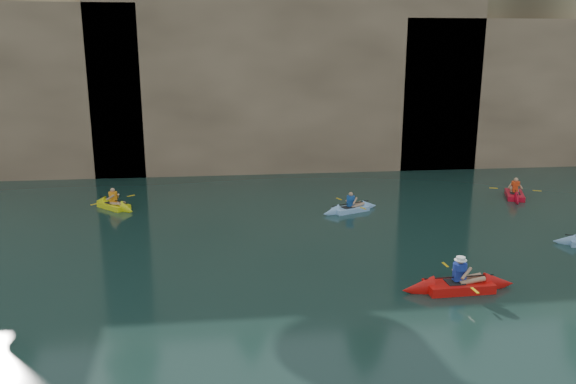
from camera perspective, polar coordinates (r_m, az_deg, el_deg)
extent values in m
plane|color=black|center=(14.99, 3.52, -15.84)|extent=(160.00, 160.00, 0.00)
cube|color=tan|center=(42.86, -3.75, 12.11)|extent=(70.00, 16.00, 12.00)
cube|color=#A28062|center=(35.68, 0.22, 11.26)|extent=(24.00, 2.40, 11.40)
cube|color=black|center=(35.24, -9.40, 4.32)|extent=(3.50, 1.00, 3.20)
cube|color=black|center=(37.25, 12.71, 5.70)|extent=(5.00, 1.00, 4.50)
cube|color=red|center=(19.06, 16.94, -9.09)|extent=(2.96, 1.00, 0.33)
cone|color=red|center=(19.68, 20.61, -8.66)|extent=(1.06, 0.91, 0.88)
cone|color=red|center=(18.53, 13.03, -9.52)|extent=(1.06, 0.91, 0.88)
cube|color=black|center=(18.95, 16.55, -8.76)|extent=(0.57, 0.56, 0.04)
cube|color=navy|center=(18.89, 17.04, -7.81)|extent=(0.39, 0.26, 0.56)
sphere|color=tan|center=(18.75, 17.13, -6.67)|extent=(0.23, 0.23, 0.23)
cylinder|color=black|center=(18.95, 17.01, -8.24)|extent=(2.34, 0.11, 0.04)
cube|color=yellow|center=(19.84, 15.69, -7.12)|extent=(0.09, 0.42, 0.02)
cube|color=yellow|center=(18.07, 18.46, -9.47)|extent=(0.09, 0.42, 0.02)
cylinder|color=white|center=(18.74, 17.14, -6.54)|extent=(0.40, 0.40, 0.11)
cone|color=#7CA4D0|center=(25.01, 26.20, -4.48)|extent=(1.02, 0.97, 0.70)
cube|color=red|center=(31.85, 22.03, -0.25)|extent=(1.82, 2.86, 0.29)
cone|color=red|center=(33.10, 21.80, 0.29)|extent=(1.11, 1.20, 0.79)
cone|color=red|center=(30.60, 22.27, -0.83)|extent=(1.11, 1.20, 0.79)
cube|color=black|center=(31.68, 22.07, -0.11)|extent=(0.67, 0.70, 0.04)
cube|color=#EE3F14|center=(31.75, 22.10, 0.49)|extent=(0.35, 0.42, 0.53)
sphere|color=tan|center=(31.67, 22.16, 1.16)|extent=(0.22, 0.22, 0.22)
cylinder|color=black|center=(31.79, 22.07, 0.25)|extent=(0.94, 2.18, 0.04)
cube|color=yellow|center=(31.68, 20.15, 0.38)|extent=(0.42, 0.24, 0.02)
cube|color=yellow|center=(31.93, 23.98, 0.12)|extent=(0.42, 0.24, 0.02)
cube|color=yellow|center=(28.81, -17.29, -1.30)|extent=(2.22, 2.26, 0.28)
cone|color=yellow|center=(27.91, -16.01, -1.70)|extent=(1.13, 1.13, 0.76)
cone|color=yellow|center=(29.72, -18.49, -0.93)|extent=(1.13, 1.13, 0.76)
cube|color=black|center=(28.90, -17.47, -1.04)|extent=(0.72, 0.73, 0.04)
cube|color=orange|center=(28.71, -17.35, -0.52)|extent=(0.40, 0.41, 0.51)
sphere|color=tan|center=(28.62, -17.40, 0.19)|extent=(0.21, 0.21, 0.21)
cylinder|color=black|center=(28.74, -17.33, -0.76)|extent=(1.59, 1.65, 0.04)
cube|color=yellow|center=(29.29, -15.66, -0.37)|extent=(0.36, 0.35, 0.02)
cube|color=yellow|center=(28.21, -19.05, -1.17)|extent=(0.36, 0.35, 0.02)
cube|color=#95C6FA|center=(27.09, 6.37, -1.71)|extent=(2.52, 1.63, 0.26)
cone|color=#95C6FA|center=(27.75, 8.27, -1.39)|extent=(1.07, 1.00, 0.72)
cone|color=#95C6FA|center=(26.45, 4.37, -2.05)|extent=(1.07, 1.00, 0.72)
cube|color=black|center=(26.97, 6.11, -1.55)|extent=(0.68, 0.63, 0.04)
cube|color=#1A4993|center=(26.99, 6.39, -0.93)|extent=(0.38, 0.32, 0.48)
sphere|color=tan|center=(26.90, 6.41, -0.22)|extent=(0.20, 0.20, 0.20)
cylinder|color=black|center=(27.02, 6.38, -1.16)|extent=(1.98, 0.86, 0.04)
cube|color=yellow|center=(27.77, 5.21, -0.71)|extent=(0.24, 0.42, 0.02)
cube|color=yellow|center=(26.27, 7.62, -1.64)|extent=(0.24, 0.42, 0.02)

